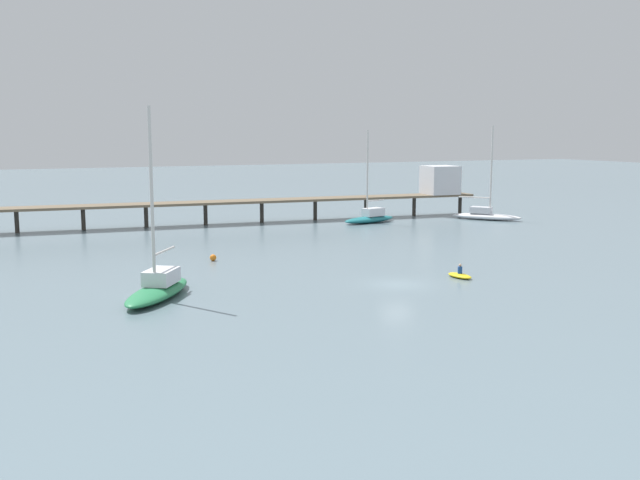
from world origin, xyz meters
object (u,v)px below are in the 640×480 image
pier (335,192)px  sailboat_green (158,287)px  sailboat_white (485,214)px  mooring_buoy_far (213,258)px  dinghy_yellow (460,275)px  sailboat_teal (370,217)px

pier → sailboat_green: 48.32m
sailboat_white → mooring_buoy_far: size_ratio=20.75×
sailboat_white → dinghy_yellow: (-25.90, -30.94, -0.53)m
sailboat_teal → mooring_buoy_far: bearing=-144.3°
mooring_buoy_far → sailboat_white: bearing=20.2°
sailboat_teal → mooring_buoy_far: sailboat_teal is taller
pier → mooring_buoy_far: size_ratio=113.73×
sailboat_teal → sailboat_green: 46.26m
sailboat_teal → pier: bearing=116.3°
pier → sailboat_white: size_ratio=5.48×
pier → mooring_buoy_far: 33.93m
pier → sailboat_white: (18.08, -8.70, -2.96)m
sailboat_green → pier: bearing=49.6°
dinghy_yellow → mooring_buoy_far: (-15.87, 15.59, 0.08)m
sailboat_white → sailboat_teal: 15.92m
sailboat_teal → sailboat_green: sailboat_green is taller
sailboat_white → dinghy_yellow: 40.36m
sailboat_white → sailboat_green: sailboat_green is taller
pier → sailboat_white: 20.28m
pier → mooring_buoy_far: pier is taller
sailboat_white → sailboat_teal: (-15.52, 3.52, 0.03)m
sailboat_white → pier: bearing=154.3°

